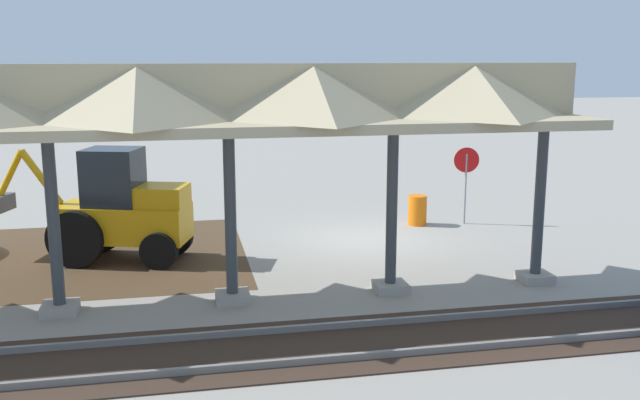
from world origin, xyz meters
TOP-DOWN VIEW (x-y plane):
  - ground_plane at (0.00, 0.00)m, footprint 120.00×120.00m
  - dirt_work_zone at (8.55, 0.17)m, footprint 10.28×7.00m
  - platform_canopy at (7.46, 4.32)m, footprint 21.78×3.20m
  - rail_tracks at (0.00, 7.00)m, footprint 60.00×2.58m
  - stop_sign at (-3.48, -1.34)m, footprint 0.75×0.19m
  - backhoe at (6.56, 0.64)m, footprint 5.27×2.63m
  - traffic_barrel at (-2.02, -1.48)m, footprint 0.56×0.56m

SIDE VIEW (x-z plane):
  - ground_plane at x=0.00m, z-range 0.00..0.00m
  - dirt_work_zone at x=8.55m, z-range 0.00..0.01m
  - rail_tracks at x=0.00m, z-range -0.05..0.10m
  - traffic_barrel at x=-2.02m, z-range 0.00..0.90m
  - backhoe at x=6.56m, z-range -0.14..2.68m
  - stop_sign at x=-3.48m, z-range 0.52..2.86m
  - platform_canopy at x=7.46m, z-range 1.72..6.62m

